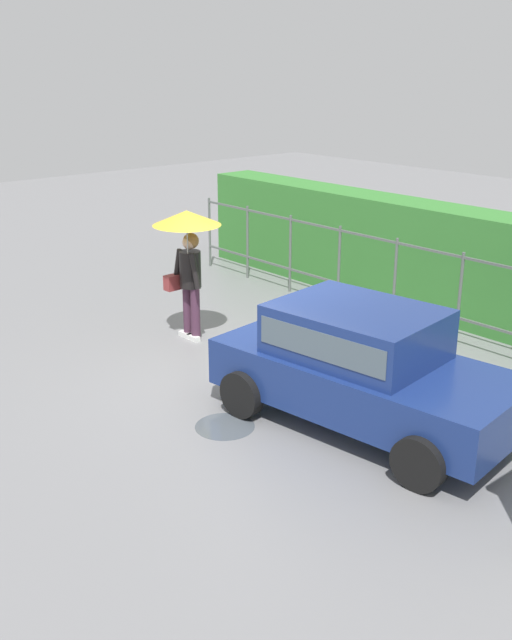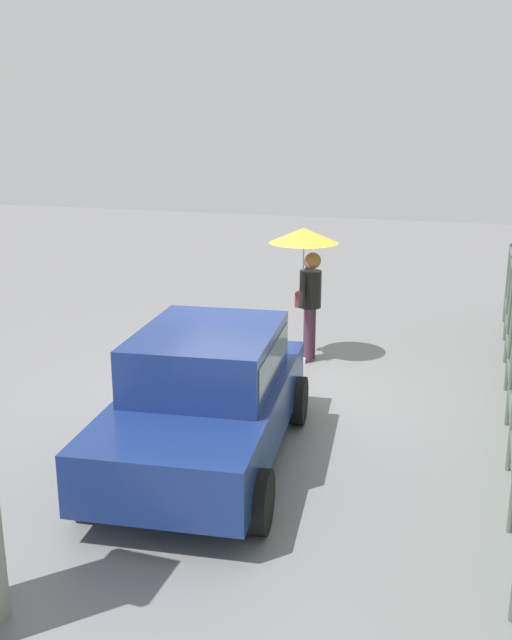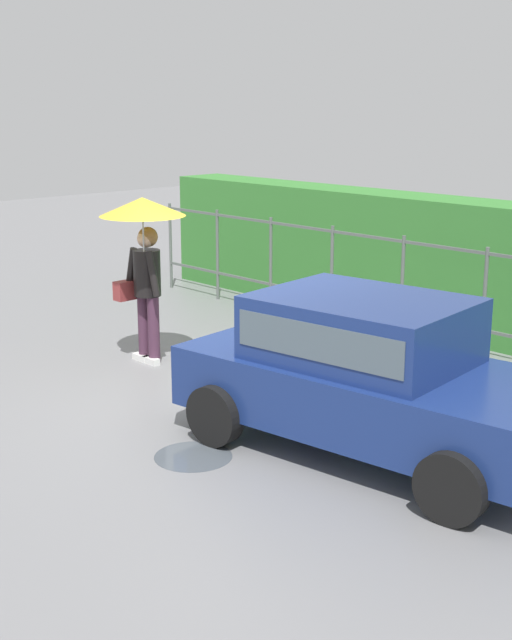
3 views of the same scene
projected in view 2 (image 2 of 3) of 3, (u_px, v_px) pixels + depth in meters
The scene contains 5 objects.
ground_plane at pixel (253, 400), 9.57m from camera, with size 40.00×40.00×0.00m, color slate.
car at pixel (207, 391), 7.67m from camera, with size 3.89×2.23×1.48m.
pedestrian at pixel (306, 260), 10.81m from camera, with size 1.05×1.05×2.11m.
fence_section at pixel (512, 362), 8.57m from camera, with size 10.19×0.05×1.50m.
puddle_near at pixel (143, 412), 9.19m from camera, with size 0.74×0.74×0.00m, color #4C545B.
Camera 2 is at (8.48, 2.85, 3.58)m, focal length 39.73 mm.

